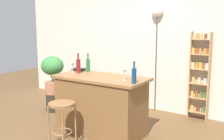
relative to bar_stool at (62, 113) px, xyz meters
The scene contains 14 objects.
ground 0.65m from the bar_stool, 63.38° to the left, with size 12.00×12.00×0.00m, color brown.
back_wall 2.52m from the bar_stool, 85.27° to the left, with size 6.40×0.10×2.80m, color beige.
kitchen_counter 0.71m from the bar_stool, 74.25° to the left, with size 1.49×0.71×0.92m.
bar_stool is the anchor object (origin of this frame).
spice_shelf 2.58m from the bar_stool, 59.09° to the left, with size 0.35×0.15×1.60m.
plant_stool 1.68m from the bar_stool, 139.19° to the left, with size 0.30×0.30×0.36m, color #2D2823.
potted_plant 1.69m from the bar_stool, 139.19° to the left, with size 0.47×0.42×0.75m.
bottle_soda_blue 1.16m from the bar_stool, 31.92° to the left, with size 0.07×0.07×0.31m.
bottle_spirits_clear 0.98m from the bar_stool, 112.18° to the left, with size 0.07×0.07×0.33m.
bottle_sauce_amber 1.13m from the bar_stool, 105.25° to the left, with size 0.07×0.07×0.31m.
wine_glass_left 1.03m from the bar_stool, 120.14° to the left, with size 0.07×0.07×0.16m.
wine_glass_center 1.07m from the bar_stool, 44.49° to the left, with size 0.07×0.07×0.16m.
cookbook 1.16m from the bar_stool, 116.41° to the left, with size 0.21×0.15×0.04m, color black.
pendant_globe_light 2.70m from the bar_stool, 78.90° to the left, with size 0.23×0.23×2.09m.
Camera 1 is at (2.46, -3.15, 1.75)m, focal length 44.23 mm.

